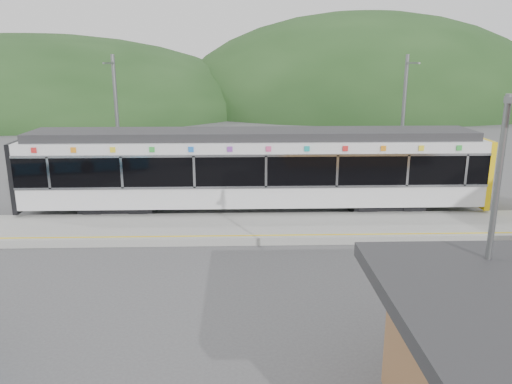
{
  "coord_description": "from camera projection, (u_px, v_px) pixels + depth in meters",
  "views": [
    {
      "loc": [
        -1.02,
        -15.84,
        6.79
      ],
      "look_at": [
        -0.49,
        1.0,
        2.28
      ],
      "focal_mm": 35.0,
      "sensor_mm": 36.0,
      "label": 1
    }
  ],
  "objects": [
    {
      "name": "ground",
      "position": [
        271.0,
        264.0,
        17.08
      ],
      "size": [
        120.0,
        120.0,
        0.0
      ],
      "primitive_type": "plane",
      "color": "#4C4C4F",
      "rests_on": "ground"
    },
    {
      "name": "hills",
      "position": [
        402.0,
        215.0,
        22.37
      ],
      "size": [
        146.0,
        149.0,
        26.0
      ],
      "color": "#1E3D19",
      "rests_on": "ground"
    },
    {
      "name": "platform",
      "position": [
        266.0,
        228.0,
        20.23
      ],
      "size": [
        26.0,
        3.2,
        0.3
      ],
      "primitive_type": "cube",
      "color": "#9E9E99",
      "rests_on": "ground"
    },
    {
      "name": "yellow_line",
      "position": [
        268.0,
        235.0,
        18.93
      ],
      "size": [
        26.0,
        0.1,
        0.01
      ],
      "primitive_type": "cube",
      "color": "yellow",
      "rests_on": "platform"
    },
    {
      "name": "train",
      "position": [
        254.0,
        168.0,
        22.32
      ],
      "size": [
        20.44,
        3.01,
        3.74
      ],
      "color": "black",
      "rests_on": "ground"
    },
    {
      "name": "catenary_mast_west",
      "position": [
        117.0,
        126.0,
        24.19
      ],
      "size": [
        0.18,
        1.8,
        7.0
      ],
      "color": "slate",
      "rests_on": "ground"
    },
    {
      "name": "catenary_mast_east",
      "position": [
        403.0,
        124.0,
        24.61
      ],
      "size": [
        0.18,
        1.8,
        7.0
      ],
      "color": "slate",
      "rests_on": "ground"
    },
    {
      "name": "lamp_post",
      "position": [
        495.0,
        228.0,
        9.46
      ],
      "size": [
        0.48,
        1.13,
        6.18
      ],
      "rotation": [
        0.0,
        0.0,
        0.37
      ],
      "color": "slate",
      "rests_on": "ground"
    }
  ]
}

